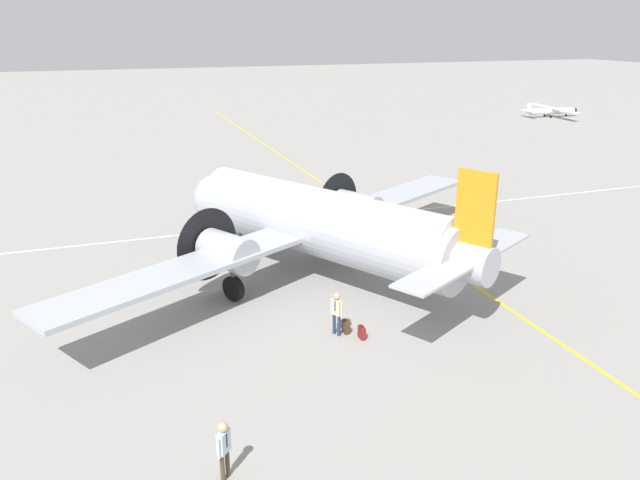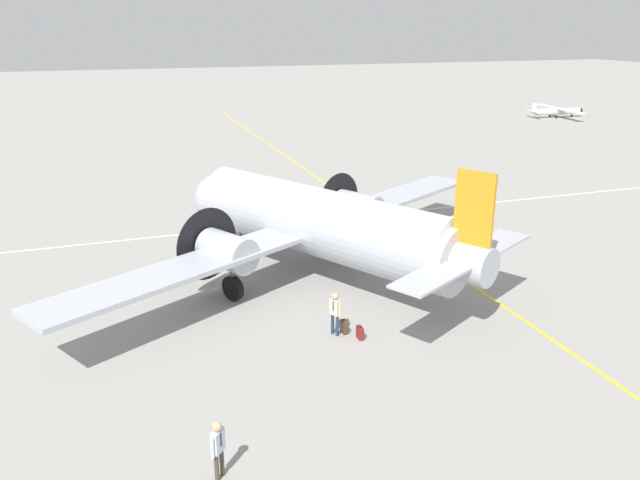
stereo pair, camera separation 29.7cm
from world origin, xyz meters
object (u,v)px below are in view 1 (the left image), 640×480
at_px(airliner_main, 312,221).
at_px(suitcase_near_door, 346,327).
at_px(light_aircraft_distant, 552,111).
at_px(crew_foreground, 224,445).
at_px(passenger_boarding, 337,309).
at_px(suitcase_upright_spare, 362,333).

distance_m(airliner_main, suitcase_near_door, 6.53).
relative_size(suitcase_near_door, light_aircraft_distant, 0.06).
bearing_deg(suitcase_near_door, airliner_main, 173.22).
height_order(crew_foreground, passenger_boarding, passenger_boarding).
distance_m(crew_foreground, suitcase_upright_spare, 8.68).
xyz_separation_m(airliner_main, suitcase_near_door, (6.04, -0.72, -2.39)).
height_order(airliner_main, crew_foreground, airliner_main).
xyz_separation_m(crew_foreground, suitcase_upright_spare, (-5.86, 6.35, -0.81)).
bearing_deg(crew_foreground, suitcase_upright_spare, 176.45).
bearing_deg(light_aircraft_distant, airliner_main, -133.28).
relative_size(crew_foreground, suitcase_upright_spare, 3.23).
height_order(passenger_boarding, light_aircraft_distant, light_aircraft_distant).
height_order(crew_foreground, suitcase_near_door, crew_foreground).
distance_m(crew_foreground, light_aircraft_distant, 73.89).
height_order(passenger_boarding, suitcase_upright_spare, passenger_boarding).
bearing_deg(crew_foreground, passenger_boarding, -176.97).
bearing_deg(suitcase_near_door, light_aircraft_distant, 134.46).
bearing_deg(light_aircraft_distant, suitcase_near_door, -129.67).
xyz_separation_m(crew_foreground, passenger_boarding, (-6.47, 5.58, 0.01)).
relative_size(airliner_main, light_aircraft_distant, 2.45).
bearing_deg(passenger_boarding, crew_foreground, 111.48).
relative_size(passenger_boarding, suitcase_upright_spare, 3.26).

